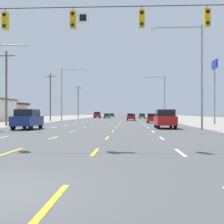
{
  "coord_description": "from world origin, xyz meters",
  "views": [
    {
      "loc": [
        3.15,
        -6.43,
        1.62
      ],
      "look_at": [
        -0.83,
        70.85,
        1.85
      ],
      "focal_mm": 52.27,
      "sensor_mm": 36.0,
      "label": 1
    }
  ],
  "objects_px": {
    "pole_sign_right_row_1": "(215,75)",
    "suv_far_right_near": "(165,119)",
    "sedan_far_right_far": "(142,116)",
    "suv_far_left_nearest": "(27,119)",
    "sedan_inner_right_midfar": "(131,117)",
    "sedan_inner_left_farther": "(107,116)",
    "suv_far_left_farthest": "(97,115)",
    "hatchback_far_right_mid": "(152,118)",
    "streetlight_left_row_1": "(64,90)",
    "sedan_inner_right_distant_a": "(130,115)",
    "streetlight_right_row_0": "(196,68)",
    "sedan_inner_left_distant_b": "(112,115)",
    "streetlight_right_row_1": "(162,95)"
  },
  "relations": [
    {
      "from": "sedan_inner_right_midfar",
      "to": "streetlight_right_row_0",
      "type": "distance_m",
      "value": 39.12
    },
    {
      "from": "sedan_inner_left_farther",
      "to": "suv_far_left_farthest",
      "type": "bearing_deg",
      "value": 127.36
    },
    {
      "from": "hatchback_far_right_mid",
      "to": "sedan_far_right_far",
      "type": "relative_size",
      "value": 0.87
    },
    {
      "from": "hatchback_far_right_mid",
      "to": "sedan_far_right_far",
      "type": "height_order",
      "value": "hatchback_far_right_mid"
    },
    {
      "from": "sedan_inner_left_distant_b",
      "to": "streetlight_left_row_1",
      "type": "height_order",
      "value": "streetlight_left_row_1"
    },
    {
      "from": "sedan_inner_left_farther",
      "to": "sedan_inner_left_distant_b",
      "type": "relative_size",
      "value": 1.0
    },
    {
      "from": "sedan_inner_right_distant_a",
      "to": "streetlight_right_row_0",
      "type": "height_order",
      "value": "streetlight_right_row_0"
    },
    {
      "from": "sedan_inner_left_farther",
      "to": "streetlight_left_row_1",
      "type": "bearing_deg",
      "value": -100.01
    },
    {
      "from": "streetlight_right_row_0",
      "to": "sedan_inner_left_distant_b",
      "type": "bearing_deg",
      "value": 97.88
    },
    {
      "from": "streetlight_right_row_1",
      "to": "suv_far_left_farthest",
      "type": "bearing_deg",
      "value": 112.7
    },
    {
      "from": "sedan_inner_left_distant_b",
      "to": "streetlight_right_row_0",
      "type": "height_order",
      "value": "streetlight_right_row_0"
    },
    {
      "from": "suv_far_left_nearest",
      "to": "streetlight_right_row_0",
      "type": "bearing_deg",
      "value": -0.81
    },
    {
      "from": "sedan_inner_left_farther",
      "to": "pole_sign_right_row_1",
      "type": "distance_m",
      "value": 54.99
    },
    {
      "from": "sedan_inner_right_midfar",
      "to": "sedan_inner_left_farther",
      "type": "bearing_deg",
      "value": 103.65
    },
    {
      "from": "hatchback_far_right_mid",
      "to": "streetlight_left_row_1",
      "type": "distance_m",
      "value": 20.34
    },
    {
      "from": "suv_far_left_nearest",
      "to": "suv_far_right_near",
      "type": "distance_m",
      "value": 14.07
    },
    {
      "from": "sedan_far_right_far",
      "to": "streetlight_right_row_1",
      "type": "bearing_deg",
      "value": -85.34
    },
    {
      "from": "suv_far_left_farthest",
      "to": "streetlight_right_row_1",
      "type": "xyz_separation_m",
      "value": [
        16.56,
        -39.59,
        4.18
      ]
    },
    {
      "from": "sedan_far_right_far",
      "to": "pole_sign_right_row_1",
      "type": "height_order",
      "value": "pole_sign_right_row_1"
    },
    {
      "from": "suv_far_right_near",
      "to": "sedan_inner_left_farther",
      "type": "relative_size",
      "value": 1.09
    },
    {
      "from": "suv_far_left_nearest",
      "to": "sedan_inner_right_distant_a",
      "type": "relative_size",
      "value": 1.09
    },
    {
      "from": "sedan_inner_right_distant_a",
      "to": "suv_far_right_near",
      "type": "bearing_deg",
      "value": -87.78
    },
    {
      "from": "suv_far_left_nearest",
      "to": "suv_far_left_farthest",
      "type": "distance_m",
      "value": 71.77
    },
    {
      "from": "suv_far_left_farthest",
      "to": "streetlight_right_row_1",
      "type": "height_order",
      "value": "streetlight_right_row_1"
    },
    {
      "from": "sedan_inner_left_distant_b",
      "to": "streetlight_right_row_0",
      "type": "distance_m",
      "value": 94.82
    },
    {
      "from": "sedan_inner_right_distant_a",
      "to": "sedan_inner_left_distant_b",
      "type": "height_order",
      "value": "same"
    },
    {
      "from": "sedan_inner_right_midfar",
      "to": "streetlight_right_row_1",
      "type": "relative_size",
      "value": 0.51
    },
    {
      "from": "streetlight_left_row_1",
      "to": "hatchback_far_right_mid",
      "type": "bearing_deg",
      "value": -32.09
    },
    {
      "from": "streetlight_right_row_0",
      "to": "streetlight_left_row_1",
      "type": "distance_m",
      "value": 37.7
    },
    {
      "from": "pole_sign_right_row_1",
      "to": "suv_far_right_near",
      "type": "bearing_deg",
      "value": -122.73
    },
    {
      "from": "suv_far_left_nearest",
      "to": "sedan_inner_left_distant_b",
      "type": "xyz_separation_m",
      "value": [
        3.5,
        93.55,
        -0.27
      ]
    },
    {
      "from": "suv_far_right_near",
      "to": "hatchback_far_right_mid",
      "type": "bearing_deg",
      "value": 89.87
    },
    {
      "from": "sedan_inner_left_farther",
      "to": "sedan_inner_right_distant_a",
      "type": "xyz_separation_m",
      "value": [
        7.01,
        22.94,
        0.0
      ]
    },
    {
      "from": "suv_far_right_near",
      "to": "suv_far_left_farthest",
      "type": "height_order",
      "value": "same"
    },
    {
      "from": "suv_far_left_nearest",
      "to": "pole_sign_right_row_1",
      "type": "height_order",
      "value": "pole_sign_right_row_1"
    },
    {
      "from": "hatchback_far_right_mid",
      "to": "sedan_far_right_far",
      "type": "bearing_deg",
      "value": 89.93
    },
    {
      "from": "sedan_inner_right_midfar",
      "to": "sedan_inner_left_farther",
      "type": "height_order",
      "value": "same"
    },
    {
      "from": "suv_far_left_nearest",
      "to": "hatchback_far_right_mid",
      "type": "distance_m",
      "value": 25.8
    },
    {
      "from": "suv_far_right_near",
      "to": "sedan_inner_right_distant_a",
      "type": "xyz_separation_m",
      "value": [
        -3.39,
        87.58,
        -0.27
      ]
    },
    {
      "from": "hatchback_far_right_mid",
      "to": "suv_far_left_farthest",
      "type": "xyz_separation_m",
      "value": [
        -13.88,
        50.02,
        0.24
      ]
    },
    {
      "from": "streetlight_right_row_0",
      "to": "suv_far_left_nearest",
      "type": "bearing_deg",
      "value": 179.19
    },
    {
      "from": "suv_far_left_nearest",
      "to": "streetlight_right_row_1",
      "type": "relative_size",
      "value": 0.55
    },
    {
      "from": "suv_far_left_farthest",
      "to": "streetlight_right_row_0",
      "type": "height_order",
      "value": "streetlight_right_row_0"
    },
    {
      "from": "suv_far_left_nearest",
      "to": "sedan_inner_left_farther",
      "type": "relative_size",
      "value": 1.09
    },
    {
      "from": "streetlight_right_row_0",
      "to": "streetlight_right_row_1",
      "type": "distance_m",
      "value": 32.42
    },
    {
      "from": "sedan_far_right_far",
      "to": "streetlight_left_row_1",
      "type": "xyz_separation_m",
      "value": [
        -16.68,
        -32.29,
        5.36
      ]
    },
    {
      "from": "suv_far_left_nearest",
      "to": "streetlight_right_row_1",
      "type": "bearing_deg",
      "value": 62.79
    },
    {
      "from": "sedan_inner_left_farther",
      "to": "streetlight_right_row_1",
      "type": "xyz_separation_m",
      "value": [
        13.12,
        -35.09,
        4.45
      ]
    },
    {
      "from": "suv_far_left_farthest",
      "to": "hatchback_far_right_mid",
      "type": "bearing_deg",
      "value": -74.5
    },
    {
      "from": "hatchback_far_right_mid",
      "to": "sedan_far_right_far",
      "type": "distance_m",
      "value": 42.72
    }
  ]
}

